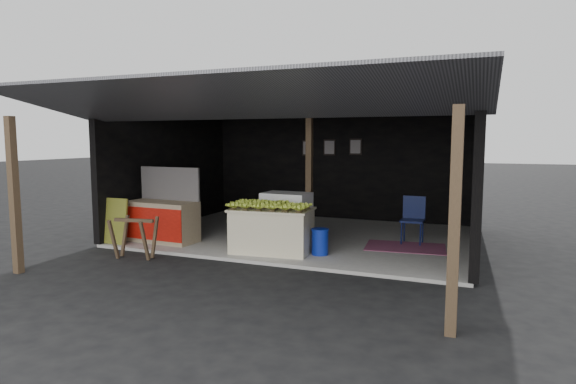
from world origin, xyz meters
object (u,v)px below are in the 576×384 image
at_px(white_crate, 286,218).
at_px(plastic_chair, 413,216).
at_px(water_barrel, 320,243).
at_px(neighbor_stall, 162,219).
at_px(banana_table, 272,230).
at_px(sawhorse, 134,234).

distance_m(white_crate, plastic_chair, 2.55).
bearing_deg(water_barrel, plastic_chair, 49.48).
bearing_deg(white_crate, plastic_chair, 24.89).
height_order(white_crate, neighbor_stall, neighbor_stall).
height_order(banana_table, white_crate, white_crate).
distance_m(neighbor_stall, water_barrel, 3.36).
relative_size(neighbor_stall, water_barrel, 3.40).
xyz_separation_m(neighbor_stall, sawhorse, (0.30, -1.22, -0.05)).
bearing_deg(sawhorse, water_barrel, 14.32).
bearing_deg(sawhorse, banana_table, 19.74).
distance_m(white_crate, neighbor_stall, 2.55).
xyz_separation_m(neighbor_stall, plastic_chair, (4.77, 1.78, 0.10)).
xyz_separation_m(banana_table, plastic_chair, (2.31, 1.80, 0.15)).
xyz_separation_m(banana_table, sawhorse, (-2.16, -1.20, -0.01)).
xyz_separation_m(white_crate, sawhorse, (-2.12, -2.00, -0.11)).
height_order(banana_table, sawhorse, banana_table).
bearing_deg(plastic_chair, banana_table, -141.81).
bearing_deg(neighbor_stall, water_barrel, 4.59).
bearing_deg(banana_table, water_barrel, 2.66).
bearing_deg(neighbor_stall, sawhorse, -73.52).
relative_size(neighbor_stall, sawhorse, 2.00).
relative_size(banana_table, sawhorse, 2.08).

